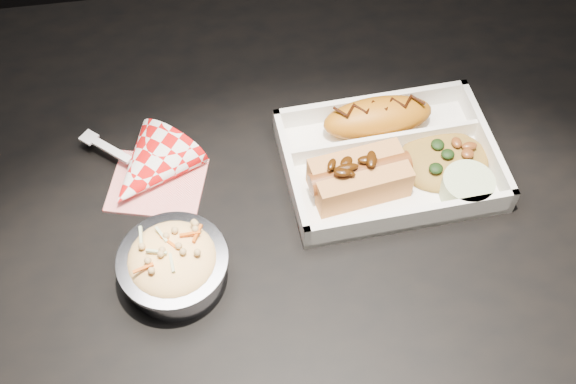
{
  "coord_description": "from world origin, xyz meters",
  "views": [
    {
      "loc": [
        -0.09,
        -0.46,
        1.46
      ],
      "look_at": [
        -0.02,
        -0.02,
        0.81
      ],
      "focal_mm": 45.0,
      "sensor_mm": 36.0,
      "label": 1
    }
  ],
  "objects_px": {
    "food_tray": "(388,163)",
    "fried_pastry": "(378,118)",
    "dining_table": "(300,242)",
    "hotdog": "(360,175)",
    "foil_coleslaw_cup": "(173,264)",
    "napkin_fork": "(147,172)"
  },
  "relations": [
    {
      "from": "hotdog",
      "to": "dining_table",
      "type": "bearing_deg",
      "value": 176.63
    },
    {
      "from": "napkin_fork",
      "to": "food_tray",
      "type": "bearing_deg",
      "value": 36.59
    },
    {
      "from": "dining_table",
      "to": "fried_pastry",
      "type": "relative_size",
      "value": 8.73
    },
    {
      "from": "dining_table",
      "to": "foil_coleslaw_cup",
      "type": "height_order",
      "value": "foil_coleslaw_cup"
    },
    {
      "from": "food_tray",
      "to": "foil_coleslaw_cup",
      "type": "xyz_separation_m",
      "value": [
        -0.26,
        -0.11,
        0.02
      ]
    },
    {
      "from": "food_tray",
      "to": "napkin_fork",
      "type": "relative_size",
      "value": 1.67
    },
    {
      "from": "dining_table",
      "to": "napkin_fork",
      "type": "distance_m",
      "value": 0.21
    },
    {
      "from": "foil_coleslaw_cup",
      "to": "food_tray",
      "type": "bearing_deg",
      "value": 23.35
    },
    {
      "from": "hotdog",
      "to": "foil_coleslaw_cup",
      "type": "height_order",
      "value": "foil_coleslaw_cup"
    },
    {
      "from": "food_tray",
      "to": "napkin_fork",
      "type": "height_order",
      "value": "napkin_fork"
    },
    {
      "from": "hotdog",
      "to": "foil_coleslaw_cup",
      "type": "relative_size",
      "value": 1.04
    },
    {
      "from": "food_tray",
      "to": "fried_pastry",
      "type": "bearing_deg",
      "value": 90.0
    },
    {
      "from": "hotdog",
      "to": "napkin_fork",
      "type": "relative_size",
      "value": 0.79
    },
    {
      "from": "hotdog",
      "to": "napkin_fork",
      "type": "height_order",
      "value": "napkin_fork"
    },
    {
      "from": "food_tray",
      "to": "hotdog",
      "type": "height_order",
      "value": "hotdog"
    },
    {
      "from": "food_tray",
      "to": "hotdog",
      "type": "bearing_deg",
      "value": -149.23
    },
    {
      "from": "hotdog",
      "to": "napkin_fork",
      "type": "distance_m",
      "value": 0.25
    },
    {
      "from": "fried_pastry",
      "to": "foil_coleslaw_cup",
      "type": "xyz_separation_m",
      "value": [
        -0.26,
        -0.17,
        0.0
      ]
    },
    {
      "from": "fried_pastry",
      "to": "napkin_fork",
      "type": "xyz_separation_m",
      "value": [
        -0.29,
        -0.03,
        -0.01
      ]
    },
    {
      "from": "fried_pastry",
      "to": "napkin_fork",
      "type": "relative_size",
      "value": 0.89
    },
    {
      "from": "dining_table",
      "to": "food_tray",
      "type": "height_order",
      "value": "food_tray"
    },
    {
      "from": "hotdog",
      "to": "foil_coleslaw_cup",
      "type": "distance_m",
      "value": 0.24
    }
  ]
}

